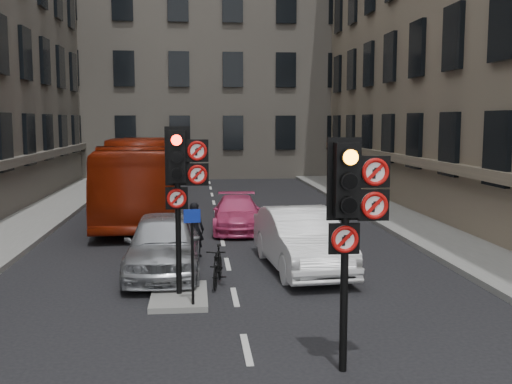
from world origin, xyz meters
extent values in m
cube|color=gray|center=(7.20, 12.00, 0.08)|extent=(3.00, 50.00, 0.16)
cube|color=gray|center=(-1.20, 5.00, 0.06)|extent=(1.20, 2.00, 0.12)
cube|color=#645F55|center=(0.00, 38.00, 10.00)|extent=(30.00, 14.00, 20.00)
cylinder|color=black|center=(1.40, 1.00, 1.20)|extent=(0.12, 0.12, 2.40)
cube|color=black|center=(1.40, 1.00, 2.95)|extent=(0.36, 0.28, 1.10)
cube|color=black|center=(1.40, 1.13, 2.95)|extent=(0.52, 0.03, 1.25)
cylinder|color=orange|center=(1.40, 0.76, 3.30)|extent=(0.22, 0.01, 0.22)
cylinder|color=black|center=(1.40, 0.76, 2.95)|extent=(0.22, 0.01, 0.22)
cylinder|color=black|center=(1.40, 0.76, 2.60)|extent=(0.22, 0.01, 0.22)
cube|color=black|center=(1.82, 0.98, 3.07)|extent=(0.47, 0.05, 0.47)
cylinder|color=white|center=(1.82, 0.94, 3.07)|extent=(0.41, 0.02, 0.41)
torus|color=#BF0C0A|center=(1.82, 0.93, 3.07)|extent=(0.41, 0.06, 0.41)
cube|color=#BF0C0A|center=(1.82, 0.92, 3.07)|extent=(0.25, 0.01, 0.25)
cube|color=black|center=(1.82, 0.98, 2.57)|extent=(0.47, 0.05, 0.47)
cylinder|color=white|center=(1.82, 0.94, 2.57)|extent=(0.41, 0.02, 0.41)
torus|color=#BF0C0A|center=(1.82, 0.93, 2.57)|extent=(0.41, 0.06, 0.41)
cube|color=#BF0C0A|center=(1.82, 0.92, 2.57)|extent=(0.25, 0.01, 0.25)
cube|color=black|center=(1.38, 0.98, 2.07)|extent=(0.47, 0.05, 0.47)
cylinder|color=white|center=(1.38, 0.94, 2.07)|extent=(0.41, 0.02, 0.41)
torus|color=#BF0C0A|center=(1.38, 0.93, 2.07)|extent=(0.41, 0.06, 0.41)
cube|color=#BF0C0A|center=(1.38, 0.92, 2.07)|extent=(0.25, 0.01, 0.25)
cylinder|color=black|center=(-1.20, 5.00, 1.32)|extent=(0.12, 0.12, 2.40)
cube|color=black|center=(-1.20, 5.00, 3.07)|extent=(0.36, 0.28, 1.10)
cube|color=black|center=(-1.20, 5.13, 3.07)|extent=(0.52, 0.03, 1.25)
cylinder|color=#FF1407|center=(-1.20, 4.75, 3.42)|extent=(0.22, 0.02, 0.22)
cylinder|color=black|center=(-1.20, 4.75, 3.07)|extent=(0.22, 0.02, 0.22)
cylinder|color=black|center=(-1.20, 4.75, 2.72)|extent=(0.22, 0.02, 0.22)
cube|color=black|center=(-0.78, 4.98, 3.19)|extent=(0.47, 0.05, 0.47)
cylinder|color=white|center=(-0.78, 4.94, 3.19)|extent=(0.41, 0.02, 0.41)
torus|color=#BF0C0A|center=(-0.78, 4.92, 3.19)|extent=(0.41, 0.06, 0.41)
cube|color=#BF0C0A|center=(-0.78, 4.92, 3.19)|extent=(0.25, 0.02, 0.25)
cube|color=black|center=(-0.78, 4.98, 2.69)|extent=(0.47, 0.05, 0.47)
cylinder|color=white|center=(-0.78, 4.94, 2.69)|extent=(0.41, 0.02, 0.41)
torus|color=#BF0C0A|center=(-0.78, 4.92, 2.69)|extent=(0.41, 0.06, 0.41)
cube|color=#BF0C0A|center=(-0.78, 4.92, 2.69)|extent=(0.25, 0.02, 0.25)
cube|color=black|center=(-1.22, 4.98, 2.19)|extent=(0.47, 0.05, 0.47)
cylinder|color=white|center=(-1.22, 4.94, 2.19)|extent=(0.41, 0.02, 0.41)
torus|color=#BF0C0A|center=(-1.22, 4.92, 2.19)|extent=(0.41, 0.06, 0.41)
cube|color=#BF0C0A|center=(-1.22, 4.92, 2.19)|extent=(0.25, 0.02, 0.25)
imported|color=#A5A8AC|center=(-1.64, 7.18, 0.76)|extent=(1.83, 4.49, 1.53)
imported|color=white|center=(1.86, 7.27, 0.78)|extent=(2.06, 4.84, 1.55)
imported|color=#D53E77|center=(0.60, 12.96, 0.58)|extent=(1.86, 4.11, 1.17)
imported|color=maroon|center=(-2.92, 16.11, 1.56)|extent=(2.88, 11.23, 3.11)
imported|color=black|center=(-0.33, 6.00, 0.46)|extent=(0.66, 1.58, 0.92)
imported|color=black|center=(-0.87, 8.99, 0.78)|extent=(0.66, 0.54, 1.55)
cylinder|color=black|center=(-0.90, 4.20, 1.08)|extent=(0.06, 0.06, 1.91)
cube|color=#0E259C|center=(-0.90, 4.15, 1.94)|extent=(0.34, 0.09, 0.27)
camera|label=1|loc=(-0.81, -7.62, 3.83)|focal=42.00mm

